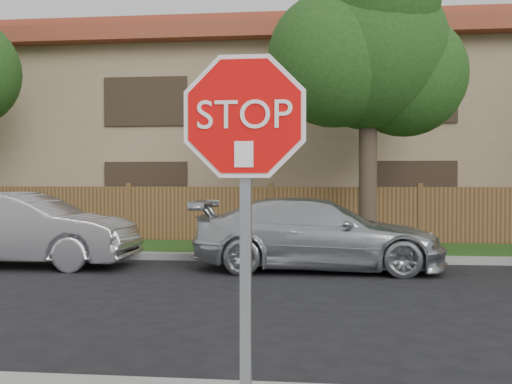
# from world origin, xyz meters

# --- Properties ---
(far_curb) EXTENTS (70.00, 0.30, 0.15)m
(far_curb) POSITION_xyz_m (0.00, 8.15, 0.07)
(far_curb) COLOR gray
(far_curb) RESTS_ON ground
(grass_strip) EXTENTS (70.00, 3.00, 0.12)m
(grass_strip) POSITION_xyz_m (0.00, 9.80, 0.06)
(grass_strip) COLOR #1E4714
(grass_strip) RESTS_ON ground
(fence) EXTENTS (70.00, 0.12, 1.60)m
(fence) POSITION_xyz_m (0.00, 11.40, 0.80)
(fence) COLOR #4E331B
(fence) RESTS_ON ground
(apartment_building) EXTENTS (35.20, 9.20, 7.20)m
(apartment_building) POSITION_xyz_m (0.00, 17.00, 3.53)
(apartment_building) COLOR #9A8360
(apartment_building) RESTS_ON ground
(tree_mid) EXTENTS (4.80, 3.90, 7.35)m
(tree_mid) POSITION_xyz_m (2.52, 9.57, 4.87)
(tree_mid) COLOR #382B21
(tree_mid) RESTS_ON ground
(stop_sign) EXTENTS (1.01, 0.13, 2.55)m
(stop_sign) POSITION_xyz_m (0.98, -1.48, 1.83)
(stop_sign) COLOR gray
(stop_sign) RESTS_ON sidewalk_near
(sedan_left) EXTENTS (4.65, 1.63, 1.53)m
(sedan_left) POSITION_xyz_m (-4.73, 6.75, 0.77)
(sedan_left) COLOR #ABAAAF
(sedan_left) RESTS_ON ground
(sedan_right) EXTENTS (4.92, 2.02, 1.43)m
(sedan_right) POSITION_xyz_m (1.33, 6.93, 0.71)
(sedan_right) COLOR #B9BDC1
(sedan_right) RESTS_ON ground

